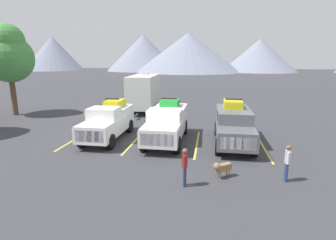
% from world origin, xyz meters
% --- Properties ---
extents(ground_plane, '(240.00, 240.00, 0.00)m').
position_xyz_m(ground_plane, '(0.00, 0.00, 0.00)').
color(ground_plane, '#38383D').
extents(pickup_truck_a, '(2.07, 5.49, 2.52)m').
position_xyz_m(pickup_truck_a, '(-3.80, 1.11, 1.17)').
color(pickup_truck_a, white).
rests_on(pickup_truck_a, ground).
extents(pickup_truck_b, '(2.21, 5.88, 2.62)m').
position_xyz_m(pickup_truck_b, '(0.03, 1.19, 1.22)').
color(pickup_truck_b, white).
rests_on(pickup_truck_b, ground).
extents(pickup_truck_c, '(2.20, 5.73, 2.66)m').
position_xyz_m(pickup_truck_c, '(4.14, 1.28, 1.21)').
color(pickup_truck_c, '#595B60').
rests_on(pickup_truck_c, ground).
extents(lot_stripe_a, '(0.12, 5.50, 0.01)m').
position_xyz_m(lot_stripe_a, '(-5.91, 0.80, 0.00)').
color(lot_stripe_a, gold).
rests_on(lot_stripe_a, ground).
extents(lot_stripe_b, '(0.12, 5.50, 0.01)m').
position_xyz_m(lot_stripe_b, '(-1.97, 0.80, 0.00)').
color(lot_stripe_b, gold).
rests_on(lot_stripe_b, ground).
extents(lot_stripe_c, '(0.12, 5.50, 0.01)m').
position_xyz_m(lot_stripe_c, '(1.97, 0.80, 0.00)').
color(lot_stripe_c, gold).
rests_on(lot_stripe_c, ground).
extents(lot_stripe_d, '(0.12, 5.50, 0.01)m').
position_xyz_m(lot_stripe_d, '(5.91, 0.80, 0.00)').
color(lot_stripe_d, gold).
rests_on(lot_stripe_d, ground).
extents(camper_trailer_a, '(2.69, 7.35, 3.80)m').
position_xyz_m(camper_trailer_a, '(-3.79, 10.56, 2.00)').
color(camper_trailer_a, silver).
rests_on(camper_trailer_a, ground).
extents(person_a, '(0.22, 0.36, 1.62)m').
position_xyz_m(person_a, '(1.76, -4.91, 0.93)').
color(person_a, navy).
rests_on(person_a, ground).
extents(person_b, '(0.22, 0.36, 1.61)m').
position_xyz_m(person_b, '(6.00, -3.78, 0.93)').
color(person_b, navy).
rests_on(person_b, ground).
extents(dog, '(0.85, 0.72, 0.74)m').
position_xyz_m(dog, '(3.27, -3.89, 0.49)').
color(dog, olive).
rests_on(dog, ground).
extents(tree_b, '(4.25, 4.25, 8.09)m').
position_xyz_m(tree_b, '(-15.04, 6.78, 5.47)').
color(tree_b, brown).
rests_on(tree_b, ground).
extents(mountain_ridge, '(160.25, 40.82, 14.34)m').
position_xyz_m(mountain_ridge, '(1.16, 90.62, 6.41)').
color(mountain_ridge, gray).
rests_on(mountain_ridge, ground).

